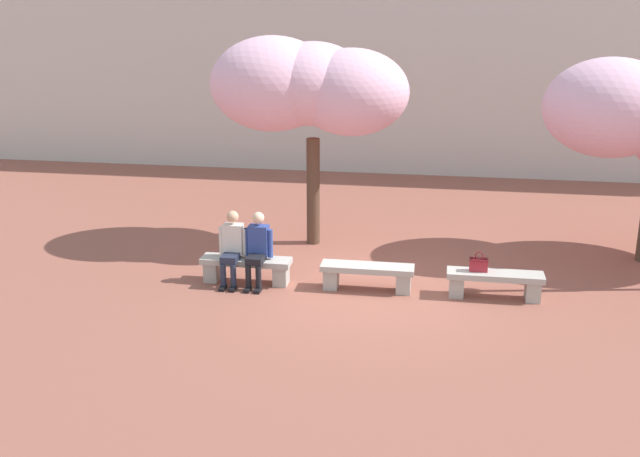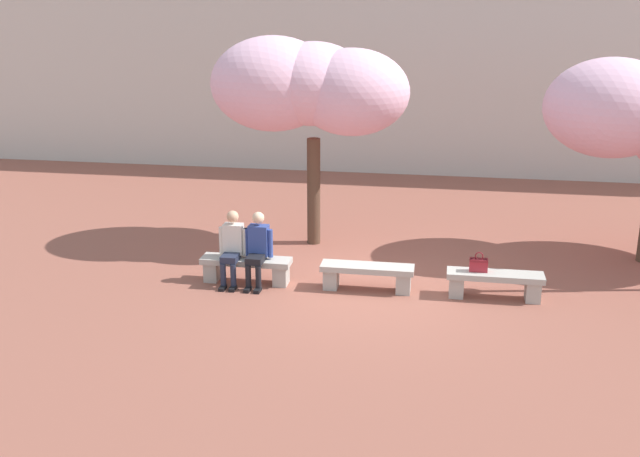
{
  "view_description": "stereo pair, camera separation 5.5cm",
  "coord_description": "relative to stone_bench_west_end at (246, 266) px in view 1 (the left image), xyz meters",
  "views": [
    {
      "loc": [
        1.22,
        -11.98,
        4.81
      ],
      "look_at": [
        -0.86,
        0.2,
        1.0
      ],
      "focal_mm": 42.0,
      "sensor_mm": 36.0,
      "label": 1
    },
    {
      "loc": [
        1.27,
        -11.97,
        4.81
      ],
      "look_at": [
        -0.86,
        0.2,
        1.0
      ],
      "focal_mm": 42.0,
      "sensor_mm": 36.0,
      "label": 2
    }
  ],
  "objects": [
    {
      "name": "ground_plane",
      "position": [
        2.14,
        0.0,
        -0.3
      ],
      "size": [
        100.0,
        100.0,
        0.0
      ],
      "primitive_type": "plane",
      "color": "#8E5142"
    },
    {
      "name": "building_facade",
      "position": [
        2.14,
        10.99,
        3.89
      ],
      "size": [
        28.0,
        4.0,
        8.38
      ],
      "primitive_type": "cube",
      "color": "beige",
      "rests_on": "ground"
    },
    {
      "name": "stone_bench_west_end",
      "position": [
        0.0,
        0.0,
        0.0
      ],
      "size": [
        1.59,
        0.43,
        0.45
      ],
      "color": "#ADA89E",
      "rests_on": "ground"
    },
    {
      "name": "stone_bench_near_west",
      "position": [
        2.14,
        0.0,
        0.0
      ],
      "size": [
        1.59,
        0.43,
        0.45
      ],
      "color": "#ADA89E",
      "rests_on": "ground"
    },
    {
      "name": "stone_bench_center",
      "position": [
        4.28,
        0.0,
        0.0
      ],
      "size": [
        1.59,
        0.43,
        0.45
      ],
      "color": "#ADA89E",
      "rests_on": "ground"
    },
    {
      "name": "person_seated_left",
      "position": [
        -0.23,
        -0.05,
        0.4
      ],
      "size": [
        0.51,
        0.68,
        1.29
      ],
      "color": "black",
      "rests_on": "ground"
    },
    {
      "name": "person_seated_right",
      "position": [
        0.23,
        -0.05,
        0.4
      ],
      "size": [
        0.51,
        0.69,
        1.29
      ],
      "color": "black",
      "rests_on": "ground"
    },
    {
      "name": "handbag",
      "position": [
        4.0,
        0.03,
        0.28
      ],
      "size": [
        0.3,
        0.15,
        0.34
      ],
      "color": "#A3232D",
      "rests_on": "stone_bench_center"
    },
    {
      "name": "cherry_tree_main",
      "position": [
        0.68,
        2.31,
        2.88
      ],
      "size": [
        3.86,
        2.37,
        4.14
      ],
      "color": "#513828",
      "rests_on": "ground"
    }
  ]
}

